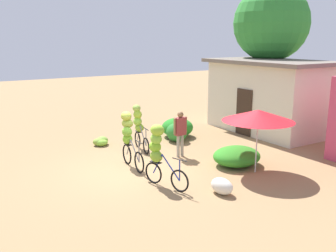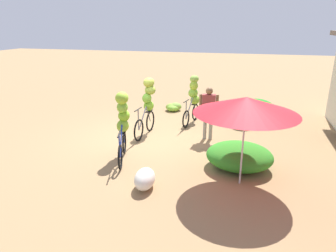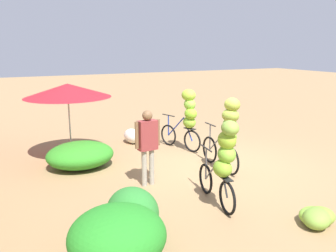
{
  "view_description": "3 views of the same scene",
  "coord_description": "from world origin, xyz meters",
  "px_view_note": "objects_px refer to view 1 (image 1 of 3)",
  "views": [
    {
      "loc": [
        10.16,
        -5.2,
        4.06
      ],
      "look_at": [
        -0.23,
        1.31,
        1.22
      ],
      "focal_mm": 40.05,
      "sensor_mm": 36.0,
      "label": 1
    },
    {
      "loc": [
        8.45,
        3.05,
        3.41
      ],
      "look_at": [
        0.87,
        0.99,
        0.75
      ],
      "focal_mm": 32.36,
      "sensor_mm": 36.0,
      "label": 2
    },
    {
      "loc": [
        -6.99,
        4.68,
        2.92
      ],
      "look_at": [
        0.24,
        1.13,
        1.1
      ],
      "focal_mm": 37.86,
      "sensor_mm": 36.0,
      "label": 3
    }
  ],
  "objects_px": {
    "bicycle_near_pile": "(128,134)",
    "bicycle_center_loaded": "(158,150)",
    "person_vendor": "(180,129)",
    "market_umbrella": "(258,115)",
    "produce_sack": "(222,186)",
    "tree_behind_building": "(271,24)",
    "banana_pile_on_ground": "(101,142)",
    "bicycle_leftmost": "(139,124)",
    "building_low": "(268,96)"
  },
  "relations": [
    {
      "from": "bicycle_center_loaded",
      "to": "banana_pile_on_ground",
      "type": "distance_m",
      "value": 4.79
    },
    {
      "from": "tree_behind_building",
      "to": "market_umbrella",
      "type": "distance_m",
      "value": 8.16
    },
    {
      "from": "building_low",
      "to": "tree_behind_building",
      "type": "height_order",
      "value": "tree_behind_building"
    },
    {
      "from": "tree_behind_building",
      "to": "bicycle_center_loaded",
      "type": "bearing_deg",
      "value": -63.94
    },
    {
      "from": "building_low",
      "to": "banana_pile_on_ground",
      "type": "distance_m",
      "value": 7.62
    },
    {
      "from": "produce_sack",
      "to": "person_vendor",
      "type": "bearing_deg",
      "value": 165.11
    },
    {
      "from": "building_low",
      "to": "tree_behind_building",
      "type": "xyz_separation_m",
      "value": [
        -1.33,
        1.36,
        3.16
      ]
    },
    {
      "from": "market_umbrella",
      "to": "bicycle_leftmost",
      "type": "xyz_separation_m",
      "value": [
        -4.22,
        -1.88,
        -0.84
      ]
    },
    {
      "from": "bicycle_leftmost",
      "to": "bicycle_center_loaded",
      "type": "relative_size",
      "value": 0.95
    },
    {
      "from": "building_low",
      "to": "bicycle_center_loaded",
      "type": "distance_m",
      "value": 8.04
    },
    {
      "from": "market_umbrella",
      "to": "produce_sack",
      "type": "distance_m",
      "value": 2.66
    },
    {
      "from": "tree_behind_building",
      "to": "market_umbrella",
      "type": "xyz_separation_m",
      "value": [
        5.02,
        -5.71,
        -2.96
      ]
    },
    {
      "from": "banana_pile_on_ground",
      "to": "bicycle_center_loaded",
      "type": "bearing_deg",
      "value": -2.07
    },
    {
      "from": "bicycle_near_pile",
      "to": "person_vendor",
      "type": "xyz_separation_m",
      "value": [
        0.09,
        1.97,
        -0.07
      ]
    },
    {
      "from": "market_umbrella",
      "to": "bicycle_center_loaded",
      "type": "relative_size",
      "value": 1.25
    },
    {
      "from": "building_low",
      "to": "tree_behind_building",
      "type": "relative_size",
      "value": 0.84
    },
    {
      "from": "bicycle_near_pile",
      "to": "bicycle_center_loaded",
      "type": "height_order",
      "value": "bicycle_near_pile"
    },
    {
      "from": "bicycle_leftmost",
      "to": "banana_pile_on_ground",
      "type": "height_order",
      "value": "bicycle_leftmost"
    },
    {
      "from": "banana_pile_on_ground",
      "to": "tree_behind_building",
      "type": "bearing_deg",
      "value": 87.35
    },
    {
      "from": "bicycle_near_pile",
      "to": "bicycle_leftmost",
      "type": "bearing_deg",
      "value": 142.52
    },
    {
      "from": "bicycle_near_pile",
      "to": "produce_sack",
      "type": "bearing_deg",
      "value": 17.54
    },
    {
      "from": "market_umbrella",
      "to": "produce_sack",
      "type": "relative_size",
      "value": 3.14
    },
    {
      "from": "tree_behind_building",
      "to": "produce_sack",
      "type": "bearing_deg",
      "value": -53.15
    },
    {
      "from": "produce_sack",
      "to": "person_vendor",
      "type": "xyz_separation_m",
      "value": [
        -3.33,
        0.89,
        0.78
      ]
    },
    {
      "from": "produce_sack",
      "to": "bicycle_leftmost",
      "type": "bearing_deg",
      "value": 178.75
    },
    {
      "from": "bicycle_center_loaded",
      "to": "person_vendor",
      "type": "bearing_deg",
      "value": 133.13
    },
    {
      "from": "produce_sack",
      "to": "bicycle_near_pile",
      "type": "bearing_deg",
      "value": -162.46
    },
    {
      "from": "bicycle_leftmost",
      "to": "person_vendor",
      "type": "relative_size",
      "value": 1.03
    },
    {
      "from": "bicycle_near_pile",
      "to": "bicycle_center_loaded",
      "type": "relative_size",
      "value": 1.02
    },
    {
      "from": "market_umbrella",
      "to": "bicycle_center_loaded",
      "type": "xyz_separation_m",
      "value": [
        -0.71,
        -3.1,
        -0.78
      ]
    },
    {
      "from": "tree_behind_building",
      "to": "market_umbrella",
      "type": "bearing_deg",
      "value": -48.69
    },
    {
      "from": "bicycle_center_loaded",
      "to": "produce_sack",
      "type": "distance_m",
      "value": 2.01
    },
    {
      "from": "bicycle_near_pile",
      "to": "person_vendor",
      "type": "bearing_deg",
      "value": 87.43
    },
    {
      "from": "bicycle_leftmost",
      "to": "banana_pile_on_ground",
      "type": "bearing_deg",
      "value": -138.87
    },
    {
      "from": "market_umbrella",
      "to": "banana_pile_on_ground",
      "type": "relative_size",
      "value": 2.82
    },
    {
      "from": "bicycle_near_pile",
      "to": "bicycle_center_loaded",
      "type": "bearing_deg",
      "value": -0.81
    },
    {
      "from": "building_low",
      "to": "produce_sack",
      "type": "height_order",
      "value": "building_low"
    },
    {
      "from": "bicycle_near_pile",
      "to": "person_vendor",
      "type": "relative_size",
      "value": 1.1
    },
    {
      "from": "bicycle_leftmost",
      "to": "bicycle_near_pile",
      "type": "height_order",
      "value": "bicycle_near_pile"
    },
    {
      "from": "tree_behind_building",
      "to": "market_umbrella",
      "type": "height_order",
      "value": "tree_behind_building"
    },
    {
      "from": "banana_pile_on_ground",
      "to": "person_vendor",
      "type": "bearing_deg",
      "value": 32.72
    },
    {
      "from": "person_vendor",
      "to": "bicycle_leftmost",
      "type": "bearing_deg",
      "value": -154.65
    },
    {
      "from": "building_low",
      "to": "banana_pile_on_ground",
      "type": "height_order",
      "value": "building_low"
    },
    {
      "from": "market_umbrella",
      "to": "produce_sack",
      "type": "xyz_separation_m",
      "value": [
        0.75,
        -1.99,
        -1.59
      ]
    },
    {
      "from": "bicycle_center_loaded",
      "to": "market_umbrella",
      "type": "bearing_deg",
      "value": 77.08
    },
    {
      "from": "bicycle_leftmost",
      "to": "banana_pile_on_ground",
      "type": "relative_size",
      "value": 2.16
    },
    {
      "from": "building_low",
      "to": "person_vendor",
      "type": "height_order",
      "value": "building_low"
    },
    {
      "from": "banana_pile_on_ground",
      "to": "person_vendor",
      "type": "relative_size",
      "value": 0.48
    },
    {
      "from": "bicycle_center_loaded",
      "to": "banana_pile_on_ground",
      "type": "relative_size",
      "value": 2.26
    },
    {
      "from": "tree_behind_building",
      "to": "bicycle_near_pile",
      "type": "distance_m",
      "value": 9.82
    }
  ]
}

